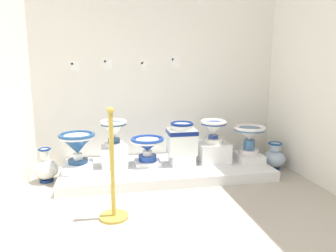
# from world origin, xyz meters

# --- Properties ---
(ground_plane) EXTENTS (5.24, 5.87, 0.02)m
(ground_plane) POSITION_xyz_m (1.62, 0.94, -0.01)
(ground_plane) COLOR #B2A899
(wall_back) EXTENTS (3.44, 0.06, 3.24)m
(wall_back) POSITION_xyz_m (1.62, 3.10, 1.62)
(wall_back) COLOR white
(wall_back) RESTS_ON ground_plane
(display_platform) EXTENTS (2.51, 1.01, 0.12)m
(display_platform) POSITION_xyz_m (1.62, 2.55, 0.06)
(display_platform) COLOR white
(display_platform) RESTS_ON ground_plane
(plinth_block_tall_cobalt) EXTENTS (0.33, 0.35, 0.10)m
(plinth_block_tall_cobalt) POSITION_xyz_m (0.57, 2.52, 0.17)
(plinth_block_tall_cobalt) COLOR white
(plinth_block_tall_cobalt) RESTS_ON display_platform
(antique_toilet_tall_cobalt) EXTENTS (0.41, 0.41, 0.35)m
(antique_toilet_tall_cobalt) POSITION_xyz_m (0.57, 2.52, 0.45)
(antique_toilet_tall_cobalt) COLOR navy
(antique_toilet_tall_cobalt) RESTS_ON plinth_block_tall_cobalt
(plinth_block_rightmost) EXTENTS (0.31, 0.28, 0.24)m
(plinth_block_rightmost) POSITION_xyz_m (0.99, 2.64, 0.24)
(plinth_block_rightmost) COLOR white
(plinth_block_rightmost) RESTS_ON display_platform
(antique_toilet_rightmost) EXTENTS (0.33, 0.33, 0.32)m
(antique_toilet_rightmost) POSITION_xyz_m (0.99, 2.64, 0.57)
(antique_toilet_rightmost) COLOR white
(antique_toilet_rightmost) RESTS_ON plinth_block_rightmost
(plinth_block_slender_white) EXTENTS (0.31, 0.29, 0.05)m
(plinth_block_slender_white) POSITION_xyz_m (1.40, 2.61, 0.15)
(plinth_block_slender_white) COLOR white
(plinth_block_slender_white) RESTS_ON display_platform
(antique_toilet_slender_white) EXTENTS (0.41, 0.41, 0.29)m
(antique_toilet_slender_white) POSITION_xyz_m (1.40, 2.61, 0.37)
(antique_toilet_slender_white) COLOR navy
(antique_toilet_slender_white) RESTS_ON plinth_block_slender_white
(plinth_block_squat_floral) EXTENTS (0.29, 0.31, 0.13)m
(plinth_block_squat_floral) POSITION_xyz_m (1.82, 2.56, 0.19)
(plinth_block_squat_floral) COLOR white
(plinth_block_squat_floral) RESTS_ON display_platform
(antique_toilet_squat_floral) EXTENTS (0.35, 0.29, 0.40)m
(antique_toilet_squat_floral) POSITION_xyz_m (1.82, 2.56, 0.46)
(antique_toilet_squat_floral) COLOR white
(antique_toilet_squat_floral) RESTS_ON plinth_block_squat_floral
(plinth_block_leftmost) EXTENTS (0.39, 0.36, 0.25)m
(plinth_block_leftmost) POSITION_xyz_m (2.24, 2.59, 0.24)
(plinth_block_leftmost) COLOR white
(plinth_block_leftmost) RESTS_ON display_platform
(antique_toilet_leftmost) EXTENTS (0.33, 0.33, 0.29)m
(antique_toilet_leftmost) POSITION_xyz_m (2.24, 2.59, 0.55)
(antique_toilet_leftmost) COLOR white
(antique_toilet_leftmost) RESTS_ON plinth_block_leftmost
(plinth_block_central_ornate) EXTENTS (0.31, 0.38, 0.10)m
(plinth_block_central_ornate) POSITION_xyz_m (2.69, 2.51, 0.17)
(plinth_block_central_ornate) COLOR white
(plinth_block_central_ornate) RESTS_ON display_platform
(antique_toilet_central_ornate) EXTENTS (0.40, 0.40, 0.36)m
(antique_toilet_central_ornate) POSITION_xyz_m (2.69, 2.51, 0.47)
(antique_toilet_central_ornate) COLOR white
(antique_toilet_central_ornate) RESTS_ON plinth_block_central_ornate
(info_placard_first) EXTENTS (0.11, 0.01, 0.11)m
(info_placard_first) POSITION_xyz_m (0.55, 3.07, 1.32)
(info_placard_first) COLOR white
(info_placard_second) EXTENTS (0.12, 0.01, 0.12)m
(info_placard_second) POSITION_xyz_m (0.96, 3.07, 1.35)
(info_placard_second) COLOR white
(info_placard_third) EXTENTS (0.10, 0.01, 0.13)m
(info_placard_third) POSITION_xyz_m (1.43, 3.07, 1.33)
(info_placard_third) COLOR white
(info_placard_fourth) EXTENTS (0.11, 0.01, 0.15)m
(info_placard_fourth) POSITION_xyz_m (1.84, 3.07, 1.37)
(info_placard_fourth) COLOR white
(decorative_vase_companion) EXTENTS (0.28, 0.28, 0.40)m
(decorative_vase_companion) POSITION_xyz_m (0.20, 2.57, 0.16)
(decorative_vase_companion) COLOR navy
(decorative_vase_companion) RESTS_ON ground_plane
(decorative_vase_corner) EXTENTS (0.28, 0.28, 0.36)m
(decorative_vase_corner) POSITION_xyz_m (3.04, 2.48, 0.16)
(decorative_vase_corner) COLOR navy
(decorative_vase_corner) RESTS_ON ground_plane
(stanchion_post_near_left) EXTENTS (0.26, 0.26, 1.00)m
(stanchion_post_near_left) POSITION_xyz_m (0.95, 1.52, 0.29)
(stanchion_post_near_left) COLOR gold
(stanchion_post_near_left) RESTS_ON ground_plane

